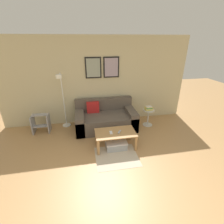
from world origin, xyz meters
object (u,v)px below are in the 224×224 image
Objects in this scene: couch at (105,118)px; book_stack at (149,108)px; step_stool at (41,123)px; floor_lamp at (62,97)px; side_table at (148,116)px; cell_phone at (111,132)px; storage_bin at (116,144)px; coffee_table at (115,135)px; remote_control at (119,132)px.

couch is 7.07× the size of book_stack.
couch is 3.38× the size of step_stool.
side_table is (2.46, -0.27, -0.67)m from floor_lamp.
couch is 1.03m from cell_phone.
step_stool reaches higher than storage_bin.
side_table is 3.13m from step_stool.
couch is 1.80× the size of coffee_table.
coffee_table is 2.20m from step_stool.
storage_bin is at bearing -30.19° from step_stool.
remote_control is (0.09, 0.03, 0.32)m from storage_bin.
couch reaches higher than side_table.
remote_control is (0.10, -0.01, 0.08)m from coffee_table.
side_table is at bearing -5.00° from couch.
step_stool is (-2.02, 1.09, -0.14)m from remote_control.
floor_lamp is at bearing 172.39° from couch.
step_stool is (-1.82, 1.08, -0.13)m from cell_phone.
remote_control is at bearing -140.33° from side_table.
couch is at bearing 175.75° from book_stack.
coffee_table is 1.53m from book_stack.
step_stool is (-1.92, 1.08, -0.06)m from coffee_table.
coffee_table is at bearing 2.18° from cell_phone.
book_stack is at bearing 37.58° from coffee_table.
side_table is 1.44m from remote_control.
couch is 1.36m from floor_lamp.
floor_lamp is 11.61× the size of cell_phone.
step_stool is (-0.66, -0.10, -0.69)m from floor_lamp.
remote_control is at bearing -6.76° from coffee_table.
book_stack is at bearing -5.85° from floor_lamp.
step_stool is at bearing 152.41° from cell_phone.
coffee_table is at bearing -43.01° from floor_lamp.
cell_phone is (-0.11, 0.04, 0.31)m from storage_bin.
remote_control reaches higher than cell_phone.
step_stool reaches higher than cell_phone.
floor_lamp is 1.89m from remote_control.
cell_phone is at bearing 158.50° from storage_bin.
floor_lamp is 3.18× the size of step_stool.
couch reaches higher than remote_control.
book_stack is 0.48× the size of step_stool.
storage_bin is (0.01, -0.04, -0.24)m from coffee_table.
step_stool reaches higher than side_table.
step_stool is (-3.12, 0.17, -0.03)m from side_table.
step_stool is at bearing 178.12° from couch.
book_stack is at bearing -4.25° from couch.
step_stool is at bearing 149.81° from storage_bin.
remote_control is (-1.11, -0.92, 0.11)m from side_table.
coffee_table is 1.84m from floor_lamp.
storage_bin is 2.08× the size of book_stack.
book_stack is at bearing -2.87° from step_stool.
coffee_table reaches higher than storage_bin.
remote_control is (1.36, -1.19, -0.55)m from floor_lamp.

